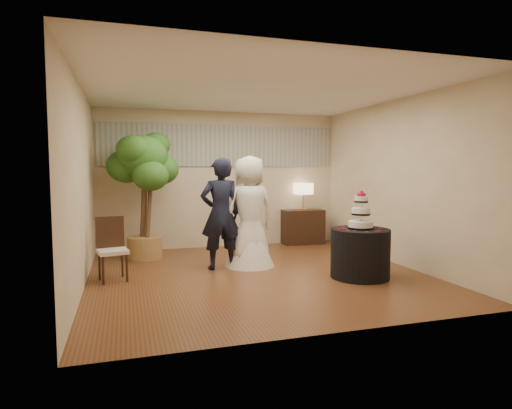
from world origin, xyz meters
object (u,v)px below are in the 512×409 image
object	(u,v)px
cake_table	(360,253)
ficus_tree	(144,194)
console	(303,227)
side_chair	(113,249)
wedding_cake	(361,210)
table_lamp	(303,196)
groom	(220,214)
bride	(249,211)

from	to	relation	value
cake_table	ficus_tree	world-z (taller)	ficus_tree
cake_table	console	world-z (taller)	console
side_chair	cake_table	bearing A→B (deg)	-25.37
cake_table	wedding_cake	xyz separation A→B (m)	(0.00, 0.00, 0.66)
cake_table	table_lamp	size ratio (longest dim) A/B	1.51
side_chair	console	bearing A→B (deg)	16.40
wedding_cake	side_chair	xyz separation A→B (m)	(-3.54, 0.89, -0.56)
console	table_lamp	world-z (taller)	table_lamp
groom	cake_table	world-z (taller)	groom
console	side_chair	world-z (taller)	side_chair
console	side_chair	size ratio (longest dim) A/B	0.96
table_lamp	ficus_tree	xyz separation A→B (m)	(-3.36, -0.57, 0.14)
cake_table	console	bearing A→B (deg)	83.53
console	table_lamp	xyz separation A→B (m)	(0.00, 0.00, 0.66)
groom	bride	xyz separation A→B (m)	(0.51, 0.07, 0.02)
cake_table	table_lamp	distance (m)	3.01
wedding_cake	console	bearing A→B (deg)	83.53
groom	cake_table	distance (m)	2.27
ficus_tree	side_chair	size ratio (longest dim) A/B	2.54
cake_table	groom	bearing A→B (deg)	148.18
bride	ficus_tree	size ratio (longest dim) A/B	0.79
groom	console	world-z (taller)	groom
table_lamp	side_chair	world-z (taller)	table_lamp
bride	cake_table	distance (m)	1.92
cake_table	side_chair	size ratio (longest dim) A/B	0.94
table_lamp	ficus_tree	distance (m)	3.41
wedding_cake	ficus_tree	size ratio (longest dim) A/B	0.24
cake_table	ficus_tree	size ratio (longest dim) A/B	0.37
table_lamp	bride	bearing A→B (deg)	-135.24
table_lamp	side_chair	size ratio (longest dim) A/B	0.63
wedding_cake	console	xyz separation A→B (m)	(0.33, 2.92, -0.65)
wedding_cake	side_chair	size ratio (longest dim) A/B	0.62
wedding_cake	groom	bearing A→B (deg)	148.18
console	side_chair	distance (m)	4.37
ficus_tree	table_lamp	bearing A→B (deg)	9.60
side_chair	ficus_tree	bearing A→B (deg)	59.32
table_lamp	ficus_tree	size ratio (longest dim) A/B	0.25
console	ficus_tree	xyz separation A→B (m)	(-3.36, -0.57, 0.80)
console	ficus_tree	size ratio (longest dim) A/B	0.38
wedding_cake	table_lamp	bearing A→B (deg)	83.53
side_chair	table_lamp	bearing A→B (deg)	16.40
cake_table	wedding_cake	size ratio (longest dim) A/B	1.52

